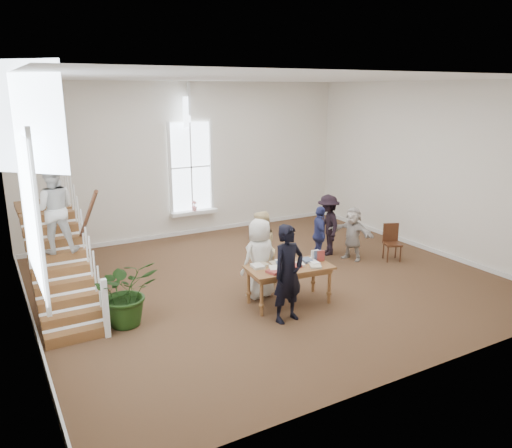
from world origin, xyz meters
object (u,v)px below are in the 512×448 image
elderly_woman (260,258)px  woman_cluster_b (328,225)px  library_table (289,270)px  police_officer (288,274)px  person_yellow (260,249)px  woman_cluster_c (353,234)px  side_chair (392,240)px  floor_plant (126,292)px  woman_cluster_a (320,235)px

elderly_woman → woman_cluster_b: elderly_woman is taller
library_table → police_officer: bearing=-118.3°
library_table → person_yellow: size_ratio=1.05×
person_yellow → woman_cluster_c: person_yellow is taller
person_yellow → side_chair: size_ratio=1.82×
person_yellow → floor_plant: person_yellow is taller
police_officer → elderly_woman: police_officer is taller
elderly_woman → woman_cluster_a: 2.63m
person_yellow → woman_cluster_c: (2.97, 0.42, -0.17)m
side_chair → police_officer: bearing=-134.6°
woman_cluster_a → woman_cluster_c: bearing=-79.2°
person_yellow → woman_cluster_b: size_ratio=1.06×
woman_cluster_b → woman_cluster_c: (0.30, -0.65, -0.11)m
police_officer → side_chair: size_ratio=2.01×
woman_cluster_b → side_chair: 1.67m
elderly_woman → woman_cluster_b: size_ratio=1.05×
police_officer → person_yellow: police_officer is taller
floor_plant → side_chair: (6.97, 0.34, -0.13)m
side_chair → woman_cluster_a: bearing=-177.3°
library_table → woman_cluster_c: 3.30m
person_yellow → floor_plant: 3.14m
library_table → woman_cluster_b: 3.40m
side_chair → elderly_woman: bearing=-150.2°
floor_plant → elderly_woman: bearing=-1.7°
police_officer → person_yellow: size_ratio=1.10×
person_yellow → library_table: bearing=70.2°
elderly_woman → floor_plant: 2.81m
library_table → woman_cluster_a: size_ratio=1.23×
elderly_woman → woman_cluster_a: (2.37, 1.12, -0.12)m
police_officer → side_chair: police_officer is taller
side_chair → person_yellow: bearing=-157.2°
library_table → person_yellow: person_yellow is taller
library_table → woman_cluster_b: woman_cluster_b is taller
woman_cluster_a → elderly_woman: bearing=138.5°
woman_cluster_a → woman_cluster_c: woman_cluster_a is taller
woman_cluster_c → person_yellow: bearing=-102.5°
woman_cluster_c → side_chair: bearing=40.2°
woman_cluster_c → side_chair: 1.03m
woman_cluster_a → person_yellow: bearing=129.9°
person_yellow → woman_cluster_b: (2.67, 1.07, -0.05)m
library_table → person_yellow: 1.11m
elderly_woman → woman_cluster_a: elderly_woman is taller
person_yellow → woman_cluster_c: size_ratio=1.24×
person_yellow → side_chair: bearing=156.5°
woman_cluster_b → side_chair: size_ratio=1.72×
woman_cluster_a → side_chair: woman_cluster_a is taller
elderly_woman → woman_cluster_c: 3.40m
side_chair → library_table: bearing=-141.1°
library_table → woman_cluster_b: bearing=45.5°
woman_cluster_b → police_officer: bearing=-29.6°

